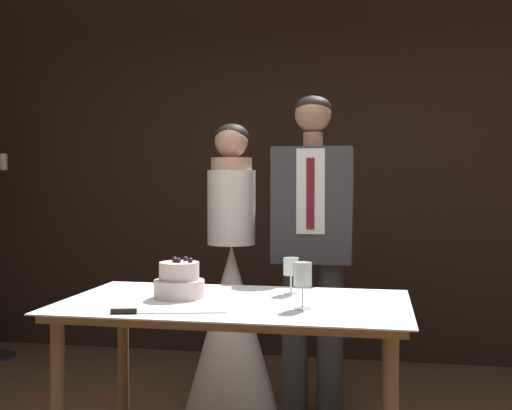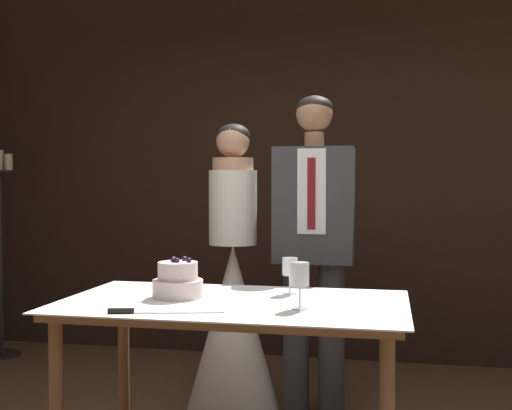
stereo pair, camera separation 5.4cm
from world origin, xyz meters
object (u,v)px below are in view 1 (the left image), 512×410
at_px(groom, 313,235).
at_px(cake_knife, 147,312).
at_px(wine_glass_near, 291,268).
at_px(wine_glass_middle, 303,277).
at_px(cake_table, 235,322).
at_px(bride, 232,305).
at_px(tiered_cake, 179,282).

bearing_deg(groom, cake_knife, -111.73).
relative_size(wine_glass_near, wine_glass_middle, 0.88).
xyz_separation_m(cake_table, wine_glass_near, (0.21, 0.22, 0.21)).
xyz_separation_m(cake_knife, wine_glass_near, (0.49, 0.55, 0.11)).
relative_size(wine_glass_near, bride, 0.10).
height_order(cake_knife, wine_glass_middle, wine_glass_middle).
relative_size(tiered_cake, bride, 0.13).
bearing_deg(wine_glass_near, groom, 88.07).
xyz_separation_m(tiered_cake, groom, (0.50, 0.93, 0.14)).
bearing_deg(groom, tiered_cake, -118.05).
height_order(cake_knife, groom, groom).
xyz_separation_m(tiered_cake, wine_glass_near, (0.47, 0.19, 0.05)).
height_order(cake_table, wine_glass_near, wine_glass_near).
relative_size(cake_table, bride, 0.89).
relative_size(tiered_cake, wine_glass_middle, 1.18).
distance_m(cake_knife, wine_glass_near, 0.74).
bearing_deg(bride, tiered_cake, -91.39).
distance_m(wine_glass_middle, groom, 1.09).
distance_m(wine_glass_near, bride, 0.93).
distance_m(wine_glass_near, groom, 0.75).
xyz_separation_m(tiered_cake, cake_knife, (-0.02, -0.36, -0.06)).
relative_size(cake_table, tiered_cake, 6.63).
relative_size(cake_knife, bride, 0.27).
distance_m(wine_glass_middle, bride, 1.26).
bearing_deg(cake_knife, bride, 74.01).
distance_m(cake_table, wine_glass_middle, 0.39).
xyz_separation_m(wine_glass_near, bride, (-0.45, 0.74, -0.33)).
bearing_deg(cake_table, cake_knife, -130.24).
bearing_deg(bride, cake_knife, -91.80).
distance_m(cake_table, bride, 1.00).
bearing_deg(bride, wine_glass_near, -58.84).
height_order(tiered_cake, wine_glass_near, tiered_cake).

